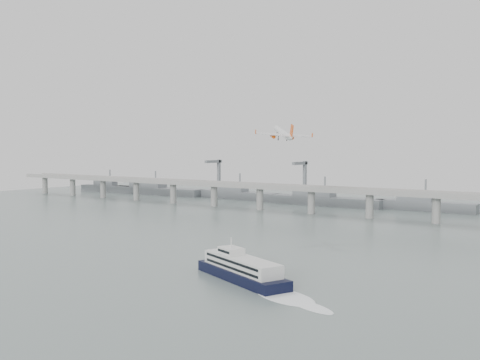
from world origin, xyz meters
The scene contains 5 objects.
ground centered at (0.00, 0.00, 0.00)m, with size 900.00×900.00×0.00m, color slate.
bridge centered at (-1.15, 200.00, 17.65)m, with size 800.00×22.00×23.90m.
distant_fleet centered at (-155.36, 265.08, 6.22)m, with size 453.00×60.90×40.00m.
ferry centered at (52.42, -18.93, 4.50)m, with size 83.00×42.42×16.60m.
airliner centered at (1.28, 101.13, 63.44)m, with size 33.56×32.59×12.12m.
Camera 1 is at (182.71, -207.19, 55.50)m, focal length 42.00 mm.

